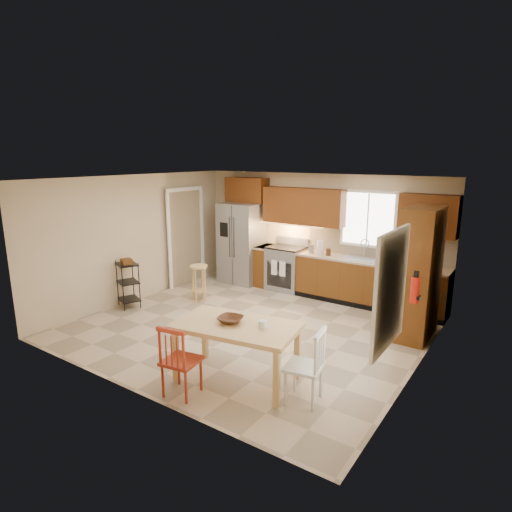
{
  "coord_description": "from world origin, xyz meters",
  "views": [
    {
      "loc": [
        3.96,
        -5.59,
        2.87
      ],
      "look_at": [
        -0.13,
        0.4,
        1.15
      ],
      "focal_mm": 30.0,
      "sensor_mm": 36.0,
      "label": 1
    }
  ],
  "objects_px": {
    "table_bowl": "(230,323)",
    "chair_white": "(304,366)",
    "refrigerator": "(242,243)",
    "pantry": "(419,274)",
    "bar_stool": "(199,283)",
    "range_stove": "(286,269)",
    "dining_table": "(237,353)",
    "chair_red": "(181,359)",
    "table_jar": "(263,326)",
    "utility_cart": "(128,284)",
    "soap_bottle": "(379,258)",
    "fire_extinguisher": "(415,290)"
  },
  "relations": [
    {
      "from": "chair_red",
      "to": "utility_cart",
      "type": "relative_size",
      "value": 1.02
    },
    {
      "from": "pantry",
      "to": "fire_extinguisher",
      "type": "height_order",
      "value": "pantry"
    },
    {
      "from": "dining_table",
      "to": "chair_white",
      "type": "xyz_separation_m",
      "value": [
        0.95,
        0.05,
        0.08
      ]
    },
    {
      "from": "refrigerator",
      "to": "pantry",
      "type": "distance_m",
      "value": 4.23
    },
    {
      "from": "pantry",
      "to": "bar_stool",
      "type": "height_order",
      "value": "pantry"
    },
    {
      "from": "range_stove",
      "to": "chair_red",
      "type": "height_order",
      "value": "range_stove"
    },
    {
      "from": "refrigerator",
      "to": "range_stove",
      "type": "relative_size",
      "value": 1.98
    },
    {
      "from": "soap_bottle",
      "to": "bar_stool",
      "type": "relative_size",
      "value": 0.26
    },
    {
      "from": "fire_extinguisher",
      "to": "chair_red",
      "type": "distance_m",
      "value": 3.2
    },
    {
      "from": "table_bowl",
      "to": "chair_white",
      "type": "bearing_deg",
      "value": 2.73
    },
    {
      "from": "soap_bottle",
      "to": "table_jar",
      "type": "height_order",
      "value": "soap_bottle"
    },
    {
      "from": "refrigerator",
      "to": "table_jar",
      "type": "bearing_deg",
      "value": -50.6
    },
    {
      "from": "refrigerator",
      "to": "dining_table",
      "type": "xyz_separation_m",
      "value": [
        2.59,
        -3.66,
        -0.53
      ]
    },
    {
      "from": "dining_table",
      "to": "utility_cart",
      "type": "bearing_deg",
      "value": 153.38
    },
    {
      "from": "fire_extinguisher",
      "to": "table_jar",
      "type": "xyz_separation_m",
      "value": [
        -1.4,
        -1.59,
        -0.3
      ]
    },
    {
      "from": "range_stove",
      "to": "dining_table",
      "type": "relative_size",
      "value": 0.59
    },
    {
      "from": "chair_white",
      "to": "refrigerator",
      "type": "bearing_deg",
      "value": 34.93
    },
    {
      "from": "soap_bottle",
      "to": "table_bowl",
      "type": "xyz_separation_m",
      "value": [
        -0.69,
        -3.64,
        -0.23
      ]
    },
    {
      "from": "range_stove",
      "to": "bar_stool",
      "type": "height_order",
      "value": "range_stove"
    },
    {
      "from": "refrigerator",
      "to": "chair_white",
      "type": "distance_m",
      "value": 5.07
    },
    {
      "from": "chair_white",
      "to": "bar_stool",
      "type": "relative_size",
      "value": 1.25
    },
    {
      "from": "dining_table",
      "to": "table_bowl",
      "type": "height_order",
      "value": "table_bowl"
    },
    {
      "from": "table_jar",
      "to": "table_bowl",
      "type": "bearing_deg",
      "value": -167.47
    },
    {
      "from": "chair_white",
      "to": "table_jar",
      "type": "distance_m",
      "value": 0.7
    },
    {
      "from": "pantry",
      "to": "table_jar",
      "type": "height_order",
      "value": "pantry"
    },
    {
      "from": "dining_table",
      "to": "table_bowl",
      "type": "xyz_separation_m",
      "value": [
        -0.1,
        0.0,
        0.39
      ]
    },
    {
      "from": "range_stove",
      "to": "table_bowl",
      "type": "xyz_separation_m",
      "value": [
        1.34,
        -3.72,
        0.31
      ]
    },
    {
      "from": "utility_cart",
      "to": "table_bowl",
      "type": "bearing_deg",
      "value": 6.2
    },
    {
      "from": "range_stove",
      "to": "table_jar",
      "type": "xyz_separation_m",
      "value": [
        1.78,
        -3.62,
        0.34
      ]
    },
    {
      "from": "chair_red",
      "to": "bar_stool",
      "type": "bearing_deg",
      "value": 118.79
    },
    {
      "from": "dining_table",
      "to": "chair_white",
      "type": "bearing_deg",
      "value": -6.46
    },
    {
      "from": "soap_bottle",
      "to": "bar_stool",
      "type": "distance_m",
      "value": 3.52
    },
    {
      "from": "fire_extinguisher",
      "to": "chair_red",
      "type": "xyz_separation_m",
      "value": [
        -2.09,
        -2.34,
        -0.64
      ]
    },
    {
      "from": "pantry",
      "to": "refrigerator",
      "type": "bearing_deg",
      "value": 167.38
    },
    {
      "from": "table_jar",
      "to": "refrigerator",
      "type": "bearing_deg",
      "value": 129.4
    },
    {
      "from": "table_jar",
      "to": "soap_bottle",
      "type": "bearing_deg",
      "value": 85.91
    },
    {
      "from": "chair_white",
      "to": "bar_stool",
      "type": "bearing_deg",
      "value": 50.13
    },
    {
      "from": "soap_bottle",
      "to": "pantry",
      "type": "height_order",
      "value": "pantry"
    },
    {
      "from": "fire_extinguisher",
      "to": "pantry",
      "type": "bearing_deg",
      "value": 100.78
    },
    {
      "from": "chair_white",
      "to": "bar_stool",
      "type": "distance_m",
      "value": 4.0
    },
    {
      "from": "soap_bottle",
      "to": "chair_red",
      "type": "relative_size",
      "value": 0.21
    },
    {
      "from": "soap_bottle",
      "to": "table_jar",
      "type": "xyz_separation_m",
      "value": [
        -0.25,
        -3.54,
        -0.2
      ]
    },
    {
      "from": "refrigerator",
      "to": "dining_table",
      "type": "distance_m",
      "value": 4.51
    },
    {
      "from": "dining_table",
      "to": "chair_red",
      "type": "height_order",
      "value": "chair_red"
    },
    {
      "from": "range_stove",
      "to": "bar_stool",
      "type": "relative_size",
      "value": 1.26
    },
    {
      "from": "pantry",
      "to": "table_jar",
      "type": "xyz_separation_m",
      "value": [
        -1.2,
        -2.64,
        -0.25
      ]
    },
    {
      "from": "range_stove",
      "to": "table_bowl",
      "type": "bearing_deg",
      "value": -70.22
    },
    {
      "from": "chair_white",
      "to": "dining_table",
      "type": "bearing_deg",
      "value": 83.54
    },
    {
      "from": "range_stove",
      "to": "dining_table",
      "type": "bearing_deg",
      "value": -68.9
    },
    {
      "from": "soap_bottle",
      "to": "table_bowl",
      "type": "bearing_deg",
      "value": -100.78
    }
  ]
}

